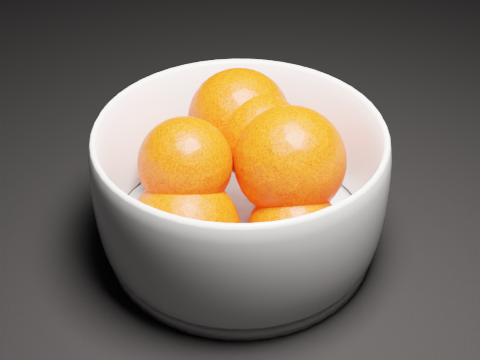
# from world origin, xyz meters

# --- Properties ---
(bowl) EXTENTS (0.23, 0.23, 0.11)m
(bowl) POSITION_xyz_m (0.25, 0.21, 0.06)
(bowl) COLOR white
(bowl) RESTS_ON ground
(orange_pile) EXTENTS (0.17, 0.18, 0.13)m
(orange_pile) POSITION_xyz_m (0.25, 0.21, 0.07)
(orange_pile) COLOR #FF2D01
(orange_pile) RESTS_ON bowl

